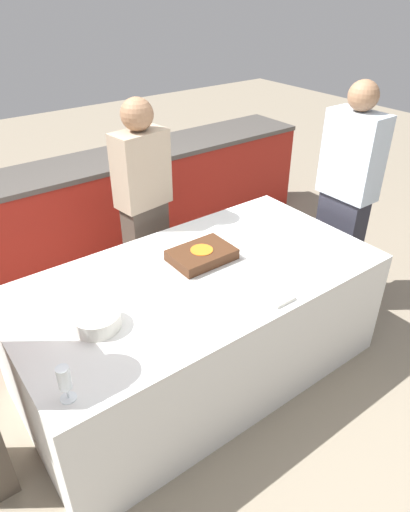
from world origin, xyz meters
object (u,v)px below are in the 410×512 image
object	(u,v)px
plate_stack	(97,320)
person_cutting_cake	(144,209)
cake	(202,255)
person_seated_right	(345,199)
wine_glass	(64,379)

from	to	relation	value
plate_stack	person_cutting_cake	distance (m)	1.16
cake	person_cutting_cake	world-z (taller)	person_cutting_cake
cake	person_seated_right	distance (m)	1.20
wine_glass	person_seated_right	xyz separation A→B (m)	(2.26, 0.42, 0.01)
person_cutting_cake	cake	bearing A→B (deg)	82.05
plate_stack	wine_glass	world-z (taller)	wine_glass
plate_stack	person_cutting_cake	bearing A→B (deg)	48.10
cake	person_cutting_cake	bearing A→B (deg)	90.00
wine_glass	cake	bearing A→B (deg)	26.31
wine_glass	person_cutting_cake	bearing A→B (deg)	48.47
person_seated_right	person_cutting_cake	bearing A→B (deg)	-123.36
plate_stack	person_cutting_cake	world-z (taller)	person_cutting_cake
cake	person_cutting_cake	size ratio (longest dim) A/B	0.26
cake	person_seated_right	size ratio (longest dim) A/B	0.25
cake	plate_stack	size ratio (longest dim) A/B	1.75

